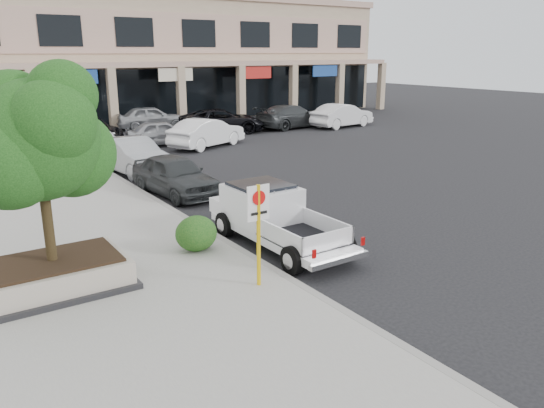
{
  "coord_description": "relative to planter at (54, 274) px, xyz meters",
  "views": [
    {
      "loc": [
        -8.11,
        -8.97,
        5.16
      ],
      "look_at": [
        -1.14,
        1.5,
        1.54
      ],
      "focal_mm": 35.0,
      "sensor_mm": 36.0,
      "label": 1
    }
  ],
  "objects": [
    {
      "name": "curb",
      "position": [
        4.6,
        3.43,
        -0.4
      ],
      "size": [
        0.2,
        52.0,
        0.15
      ],
      "primitive_type": "cube",
      "color": "gray",
      "rests_on": "ground"
    },
    {
      "name": "no_parking_sign",
      "position": [
        3.82,
        -2.33,
        1.16
      ],
      "size": [
        0.55,
        0.09,
        2.3
      ],
      "color": "#E5B50C",
      "rests_on": "sidewalk"
    },
    {
      "name": "sidewalk",
      "position": [
        0.65,
        3.43,
        -0.4
      ],
      "size": [
        8.0,
        52.0,
        0.15
      ],
      "primitive_type": "cube",
      "color": "gray",
      "rests_on": "ground"
    },
    {
      "name": "lot_car_f",
      "position": [
        23.12,
        17.13,
        0.34
      ],
      "size": [
        5.15,
        2.41,
        1.63
      ],
      "primitive_type": "imported",
      "rotation": [
        0.0,
        0.0,
        1.71
      ],
      "color": "silver",
      "rests_on": "ground"
    },
    {
      "name": "pickup_truck",
      "position": [
        5.8,
        -0.28,
        0.33
      ],
      "size": [
        1.94,
        5.12,
        1.61
      ],
      "primitive_type": null,
      "rotation": [
        0.0,
        0.0,
        0.01
      ],
      "color": "white",
      "rests_on": "ground"
    },
    {
      "name": "curb_car_d",
      "position": [
        6.11,
        19.93,
        0.31
      ],
      "size": [
        3.15,
        5.9,
        1.58
      ],
      "primitive_type": "imported",
      "rotation": [
        0.0,
        0.0,
        0.1
      ],
      "color": "black",
      "rests_on": "ground"
    },
    {
      "name": "curb_car_b",
      "position": [
        5.61,
        10.82,
        0.31
      ],
      "size": [
        2.24,
        4.91,
        1.56
      ],
      "primitive_type": "imported",
      "rotation": [
        0.0,
        0.0,
        0.13
      ],
      "color": "#96999D",
      "rests_on": "ground"
    },
    {
      "name": "curb_car_a",
      "position": [
        5.69,
        6.47,
        0.27
      ],
      "size": [
        2.19,
        4.54,
        1.49
      ],
      "primitive_type": "imported",
      "rotation": [
        0.0,
        0.0,
        0.1
      ],
      "color": "#2B2F30",
      "rests_on": "ground"
    },
    {
      "name": "strip_mall",
      "position": [
        14.15,
        31.36,
        4.27
      ],
      "size": [
        40.55,
        12.43,
        9.5
      ],
      "color": "tan",
      "rests_on": "ground"
    },
    {
      "name": "hedge",
      "position": [
        3.6,
        0.37,
        0.14
      ],
      "size": [
        1.1,
        0.99,
        0.93
      ],
      "primitive_type": "ellipsoid",
      "color": "#124013",
      "rests_on": "sidewalk"
    },
    {
      "name": "planter",
      "position": [
        0.0,
        0.0,
        0.0
      ],
      "size": [
        3.2,
        2.2,
        0.68
      ],
      "color": "black",
      "rests_on": "sidewalk"
    },
    {
      "name": "lot_car_c",
      "position": [
        19.88,
        18.77,
        0.33
      ],
      "size": [
        5.81,
        3.0,
        1.61
      ],
      "primitive_type": "imported",
      "rotation": [
        0.0,
        0.0,
        1.71
      ],
      "color": "#2B2E2F",
      "rests_on": "ground"
    },
    {
      "name": "curb_car_c",
      "position": [
        5.72,
        17.11,
        0.22
      ],
      "size": [
        2.21,
        4.91,
        1.4
      ],
      "primitive_type": "imported",
      "rotation": [
        0.0,
        0.0,
        0.05
      ],
      "color": "white",
      "rests_on": "ground"
    },
    {
      "name": "lot_car_d",
      "position": [
        14.7,
        19.46,
        0.3
      ],
      "size": [
        6.16,
        4.49,
        1.56
      ],
      "primitive_type": "imported",
      "rotation": [
        0.0,
        0.0,
        1.19
      ],
      "color": "black",
      "rests_on": "ground"
    },
    {
      "name": "lot_car_e",
      "position": [
        11.48,
        23.63,
        0.33
      ],
      "size": [
        4.95,
        2.67,
        1.6
      ],
      "primitive_type": "imported",
      "rotation": [
        0.0,
        0.0,
        1.4
      ],
      "color": "#9C9FA4",
      "rests_on": "ground"
    },
    {
      "name": "lot_car_b",
      "position": [
        11.39,
        15.07,
        0.33
      ],
      "size": [
        5.14,
        3.45,
        1.6
      ],
      "primitive_type": "imported",
      "rotation": [
        0.0,
        0.0,
        1.97
      ],
      "color": "white",
      "rests_on": "ground"
    },
    {
      "name": "planter_tree",
      "position": [
        0.13,
        0.15,
        2.94
      ],
      "size": [
        2.9,
        2.55,
        4.0
      ],
      "color": "black",
      "rests_on": "planter"
    },
    {
      "name": "lot_car_a",
      "position": [
        9.54,
        16.96,
        0.24
      ],
      "size": [
        4.46,
        2.51,
        1.43
      ],
      "primitive_type": "imported",
      "rotation": [
        0.0,
        0.0,
        1.37
      ],
      "color": "#9EA1A6",
      "rests_on": "ground"
    },
    {
      "name": "ground",
      "position": [
        6.15,
        -2.57,
        -0.48
      ],
      "size": [
        120.0,
        120.0,
        0.0
      ],
      "primitive_type": "plane",
      "color": "black",
      "rests_on": "ground"
    }
  ]
}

